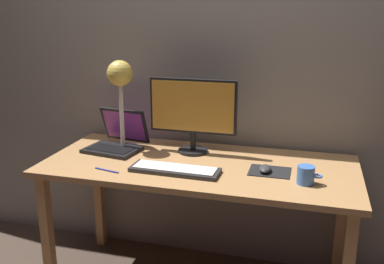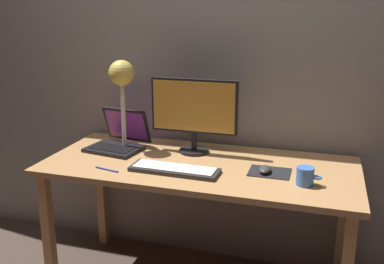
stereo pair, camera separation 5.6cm
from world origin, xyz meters
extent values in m
cube|color=gray|center=(0.00, 0.40, 1.30)|extent=(4.80, 0.06, 2.60)
cube|color=tan|center=(0.00, 0.00, 0.72)|extent=(1.60, 0.70, 0.03)
cube|color=tan|center=(-0.74, -0.29, 0.35)|extent=(0.05, 0.05, 0.71)
cube|color=tan|center=(-0.74, 0.29, 0.35)|extent=(0.05, 0.05, 0.71)
cube|color=tan|center=(0.74, 0.29, 0.35)|extent=(0.05, 0.05, 0.71)
cylinder|color=black|center=(-0.08, 0.17, 0.75)|extent=(0.16, 0.16, 0.01)
cylinder|color=black|center=(-0.08, 0.17, 0.80)|extent=(0.03, 0.03, 0.10)
cube|color=black|center=(-0.08, 0.17, 1.00)|extent=(0.48, 0.03, 0.29)
cube|color=gold|center=(-0.08, 0.15, 1.00)|extent=(0.45, 0.00, 0.27)
cube|color=#28282B|center=(-0.08, -0.15, 0.75)|extent=(0.44, 0.15, 0.02)
cube|color=silver|center=(-0.08, -0.15, 0.76)|extent=(0.41, 0.12, 0.01)
cube|color=black|center=(-0.51, 0.06, 0.75)|extent=(0.32, 0.25, 0.02)
cube|color=black|center=(-0.52, 0.04, 0.76)|extent=(0.26, 0.15, 0.00)
cube|color=black|center=(-0.49, 0.19, 0.86)|extent=(0.30, 0.12, 0.20)
cube|color=purple|center=(-0.49, 0.19, 0.86)|extent=(0.26, 0.10, 0.17)
cylinder|color=beige|center=(-0.47, 0.11, 0.75)|extent=(0.18, 0.18, 0.01)
cylinder|color=silver|center=(-0.47, 0.11, 0.95)|extent=(0.02, 0.02, 0.39)
sphere|color=gold|center=(-0.47, 0.11, 1.17)|extent=(0.14, 0.14, 0.14)
sphere|color=#FFEAB2|center=(-0.47, 0.10, 1.14)|extent=(0.05, 0.05, 0.05)
cube|color=black|center=(0.36, -0.02, 0.74)|extent=(0.20, 0.16, 0.00)
ellipsoid|color=#38383A|center=(0.34, -0.04, 0.76)|extent=(0.06, 0.10, 0.03)
cylinder|color=#3F72CC|center=(0.54, -0.13, 0.78)|extent=(0.08, 0.08, 0.08)
torus|color=#3F72CC|center=(0.59, -0.13, 0.78)|extent=(0.05, 0.05, 0.01)
cylinder|color=#2633A5|center=(-0.41, -0.23, 0.74)|extent=(0.14, 0.04, 0.01)
camera|label=1|loc=(0.54, -2.06, 1.52)|focal=41.16mm
camera|label=2|loc=(0.59, -2.05, 1.52)|focal=41.16mm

